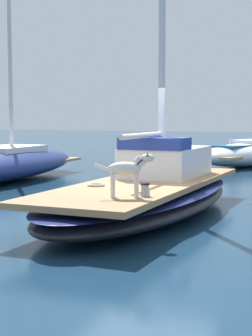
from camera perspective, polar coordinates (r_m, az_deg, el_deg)
name	(u,v)px	position (r m, az deg, el deg)	size (l,w,h in m)	color
ground_plane	(145,215)	(10.71, 2.00, -4.93)	(120.00, 120.00, 0.00)	navy
sailboat_main	(145,198)	(10.65, 2.01, -3.15)	(2.74, 7.31, 0.66)	black
mast_main	(160,23)	(11.39, 3.53, 14.85)	(0.14, 2.27, 6.98)	silver
cabin_house	(165,160)	(11.61, 4.07, 0.87)	(1.47, 2.26, 0.84)	silver
dog_white	(128,170)	(8.47, 0.16, -0.25)	(0.90, 0.43, 0.70)	silver
deck_winch	(145,190)	(8.65, 1.98, -2.29)	(0.16, 0.16, 0.21)	#B7B7BC
coiled_rope	(96,185)	(9.94, -3.13, -1.75)	(0.32, 0.32, 0.04)	beige
moored_boat_far_astern	(249,153)	(21.89, 12.63, 1.53)	(4.47, 6.16, 6.61)	white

